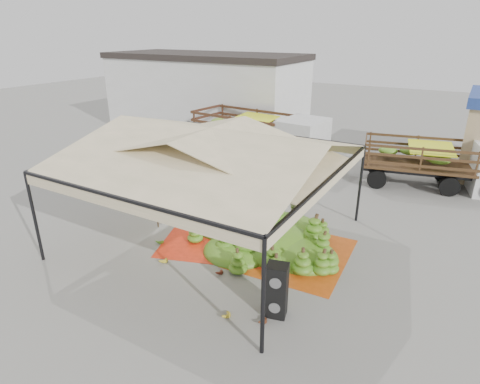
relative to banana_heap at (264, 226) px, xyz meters
The scene contains 17 objects.
ground 1.90m from the banana_heap, 158.76° to the right, with size 90.00×90.00×0.00m, color slate.
canopy_tent 3.20m from the banana_heap, 158.76° to the right, with size 8.10×8.10×4.00m.
building_white 17.85m from the banana_heap, 131.14° to the left, with size 14.30×6.30×5.40m.
tarp_left 1.63m from the banana_heap, 164.94° to the right, with size 3.95×3.76×0.01m, color red.
tarp_right 1.35m from the banana_heap, ahead, with size 3.55×3.73×0.01m, color #CC4F13.
banana_heap is the anchor object (origin of this frame).
hand_yellow_a 4.16m from the banana_heap, 77.35° to the right, with size 0.45×0.36×0.20m, color gold.
hand_yellow_b 3.62m from the banana_heap, 128.61° to the right, with size 0.47×0.38×0.21m, color gold.
hand_red_a 2.53m from the banana_heap, 97.61° to the right, with size 0.42×0.34×0.19m, color #592514.
hand_red_b 4.20m from the banana_heap, 64.12° to the right, with size 0.46×0.37×0.21m, color #532813.
hand_green 3.70m from the banana_heap, 149.14° to the right, with size 0.38×0.31×0.17m, color #367017.
hanging_bunches 2.23m from the banana_heap, behind, with size 3.24×0.24×0.20m.
speaker_stack 3.85m from the banana_heap, 58.11° to the right, with size 0.64×0.59×1.49m.
banana_leaves 4.23m from the banana_heap, 168.28° to the right, with size 0.96×1.36×3.70m, color #32741F, non-canonical shape.
vendor 2.38m from the banana_heap, 85.17° to the left, with size 0.62×0.41×1.70m, color gray.
truck_left 9.64m from the banana_heap, 117.75° to the left, with size 7.94×3.43×2.64m.
truck_right 10.06m from the banana_heap, 61.88° to the left, with size 6.80×3.56×2.22m.
Camera 1 is at (7.20, -10.47, 6.94)m, focal length 30.00 mm.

